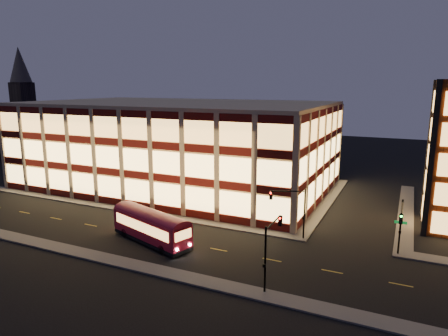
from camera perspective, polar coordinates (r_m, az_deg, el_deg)
The scene contains 12 objects.
ground at distance 56.61m, azimuth -12.85°, elevation -6.38°, with size 200.00×200.00×0.00m, color black.
sidewalk_office_south at distance 59.14m, azimuth -14.57°, elevation -5.60°, with size 54.00×2.00×0.15m, color #514F4C.
sidewalk_office_east at distance 62.51m, azimuth 14.43°, elevation -4.65°, with size 2.00×30.00×0.15m, color #514F4C.
sidewalk_tower_west at distance 61.61m, azimuth 24.56°, elevation -5.61°, with size 2.00×30.00×0.15m, color #514F4C.
sidewalk_near at distance 47.71m, azimuth -22.60°, elevation -10.43°, with size 100.00×2.00×0.15m, color #514F4C.
office_building at distance 70.14m, azimuth -6.53°, elevation 3.44°, with size 50.45×30.45×14.50m.
church_tower at distance 132.44m, azimuth -26.62°, elevation 6.97°, with size 5.00×5.00×18.00m, color #2D2621.
church_spire at distance 132.29m, azimuth -27.19°, elevation 13.01°, with size 6.00×6.00×10.00m, color #4C473F.
traffic_signal_far at distance 45.83m, azimuth 9.71°, elevation -5.21°, with size 3.79×1.87×6.00m.
traffic_signal_right at distance 43.58m, azimuth 23.94°, elevation -7.01°, with size 1.20×4.37×6.00m.
traffic_signal_near at distance 35.28m, azimuth 6.75°, elevation -10.38°, with size 0.32×4.45×6.00m.
trolley_bus at distance 45.80m, azimuth -10.38°, elevation -7.97°, with size 11.21×6.01×3.70m.
Camera 1 is at (33.57, -42.11, 17.44)m, focal length 32.00 mm.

